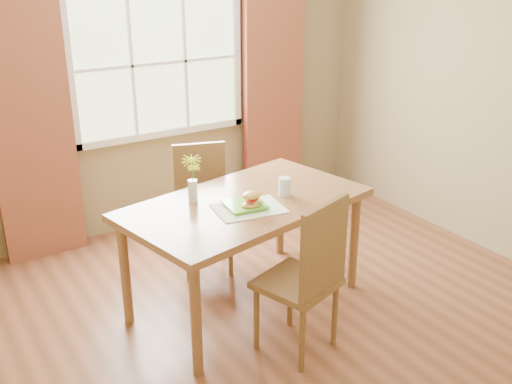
{
  "coord_description": "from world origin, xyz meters",
  "views": [
    {
      "loc": [
        -2.08,
        -3.03,
        2.4
      ],
      "look_at": [
        -0.07,
        0.16,
        0.88
      ],
      "focal_mm": 42.0,
      "sensor_mm": 36.0,
      "label": 1
    }
  ],
  "objects": [
    {
      "name": "croissant_sandwich",
      "position": [
        -0.17,
        0.06,
        0.89
      ],
      "size": [
        0.15,
        0.1,
        0.11
      ],
      "rotation": [
        0.0,
        0.0,
        0.01
      ],
      "color": "gold",
      "rests_on": "plate"
    },
    {
      "name": "curtain_left",
      "position": [
        -1.15,
        1.78,
        1.1
      ],
      "size": [
        0.65,
        0.08,
        2.2
      ],
      "primitive_type": "cube",
      "color": "maroon",
      "rests_on": "room"
    },
    {
      "name": "room",
      "position": [
        0.0,
        0.0,
        1.35
      ],
      "size": [
        4.24,
        3.84,
        2.74
      ],
      "color": "brown",
      "rests_on": "ground"
    },
    {
      "name": "dining_table",
      "position": [
        -0.13,
        0.21,
        0.73
      ],
      "size": [
        1.82,
        1.25,
        0.81
      ],
      "rotation": [
        0.0,
        0.0,
        0.2
      ],
      "color": "brown",
      "rests_on": "room"
    },
    {
      "name": "curtain_right",
      "position": [
        1.15,
        1.78,
        1.1
      ],
      "size": [
        0.65,
        0.08,
        2.2
      ],
      "primitive_type": "cube",
      "color": "maroon",
      "rests_on": "room"
    },
    {
      "name": "water_glass",
      "position": [
        0.16,
        0.15,
        0.88
      ],
      "size": [
        0.09,
        0.09,
        0.13
      ],
      "color": "silver",
      "rests_on": "dining_table"
    },
    {
      "name": "chair_far",
      "position": [
        -0.1,
        0.92,
        0.55
      ],
      "size": [
        0.53,
        0.53,
        1.01
      ],
      "rotation": [
        0.0,
        0.0,
        -0.31
      ],
      "color": "brown",
      "rests_on": "room"
    },
    {
      "name": "plate",
      "position": [
        -0.19,
        0.12,
        0.83
      ],
      "size": [
        0.29,
        0.29,
        0.01
      ],
      "primitive_type": "cube",
      "rotation": [
        0.0,
        0.0,
        -0.14
      ],
      "color": "#5FBD2F",
      "rests_on": "placemat"
    },
    {
      "name": "chair_near",
      "position": [
        -0.1,
        -0.5,
        0.58
      ],
      "size": [
        0.56,
        0.56,
        1.07
      ],
      "rotation": [
        0.0,
        0.0,
        0.31
      ],
      "color": "brown",
      "rests_on": "room"
    },
    {
      "name": "window",
      "position": [
        0.0,
        1.87,
        1.5
      ],
      "size": [
        1.62,
        0.06,
        1.32
      ],
      "color": "#B9CB99",
      "rests_on": "room"
    },
    {
      "name": "placemat",
      "position": [
        -0.18,
        0.08,
        0.82
      ],
      "size": [
        0.5,
        0.4,
        0.01
      ],
      "primitive_type": "cube",
      "rotation": [
        0.0,
        0.0,
        -0.15
      ],
      "color": "silver",
      "rests_on": "dining_table"
    },
    {
      "name": "flower_vase",
      "position": [
        -0.44,
        0.38,
        1.01
      ],
      "size": [
        0.13,
        0.13,
        0.33
      ],
      "color": "silver",
      "rests_on": "dining_table"
    }
  ]
}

